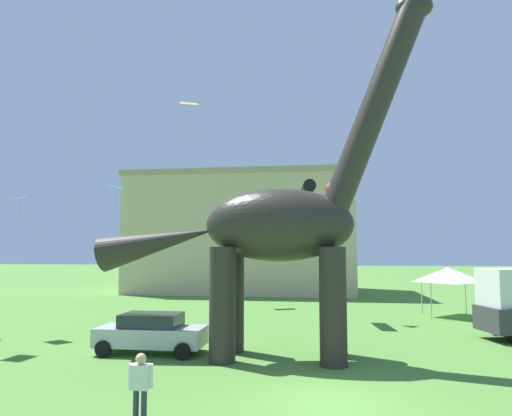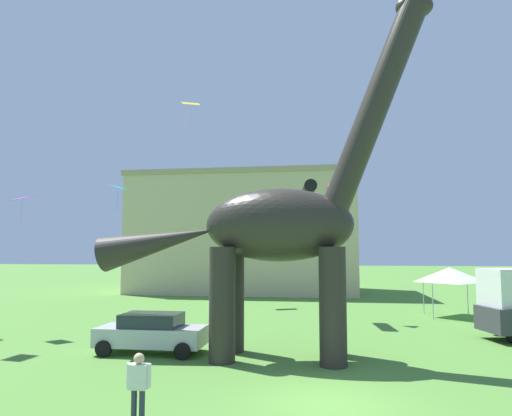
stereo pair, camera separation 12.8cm
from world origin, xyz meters
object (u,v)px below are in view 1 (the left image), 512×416
dinosaur_sculpture (277,225)px  kite_drifting (116,187)px  kite_apex (313,188)px  kite_far_left (189,104)px  parked_sedan_left (151,332)px  person_far_spectator (140,381)px  kite_mid_right (21,198)px  festival_canopy_tent (448,275)px

dinosaur_sculpture → kite_drifting: 17.39m
dinosaur_sculpture → kite_drifting: (-12.15, 11.99, 3.33)m
kite_apex → kite_drifting: 13.46m
dinosaur_sculpture → kite_far_left: size_ratio=6.99×
kite_drifting → parked_sedan_left: bearing=-58.9°
parked_sedan_left → kite_apex: (6.20, 10.12, 6.96)m
person_far_spectator → kite_far_left: (-6.81, 26.53, 15.39)m
kite_drifting → kite_mid_right: bearing=-97.7°
kite_far_left → parked_sedan_left: bearing=-77.4°
parked_sedan_left → festival_canopy_tent: size_ratio=1.34×
kite_apex → festival_canopy_tent: bearing=16.6°
kite_drifting → kite_far_left: 11.26m
festival_canopy_tent → kite_drifting: bearing=-178.1°
kite_apex → kite_mid_right: (-14.47, -6.72, -1.11)m
parked_sedan_left → person_far_spectator: 7.76m
dinosaur_sculpture → festival_canopy_tent: 15.97m
person_far_spectator → festival_canopy_tent: festival_canopy_tent is taller
dinosaur_sculpture → person_far_spectator: (-2.50, -7.19, -4.02)m
kite_far_left → kite_mid_right: kite_far_left is taller
festival_canopy_tent → person_far_spectator: bearing=-120.8°
kite_far_left → festival_canopy_tent: bearing=-19.6°
festival_canopy_tent → kite_apex: size_ratio=1.16×
parked_sedan_left → festival_canopy_tent: bearing=40.6°
kite_apex → kite_mid_right: bearing=-155.1°
person_far_spectator → kite_drifting: size_ratio=0.95×
kite_apex → person_far_spectator: bearing=-101.9°
dinosaur_sculpture → kite_far_left: (-9.31, 19.34, 11.37)m
kite_mid_right → parked_sedan_left: bearing=-22.4°
parked_sedan_left → kite_drifting: (-7.14, 11.84, 7.52)m
dinosaur_sculpture → kite_drifting: bearing=163.4°
person_far_spectator → kite_mid_right: size_ratio=1.20×
festival_canopy_tent → kite_apex: (-8.17, -2.44, 5.23)m
person_far_spectator → festival_canopy_tent: size_ratio=0.52×
kite_drifting → kite_mid_right: size_ratio=1.26×
festival_canopy_tent → kite_far_left: size_ratio=1.59×
kite_mid_right → dinosaur_sculpture: bearing=-15.0°
kite_mid_right → kite_drifting: bearing=82.3°
kite_drifting → kite_apex: bearing=-7.3°
festival_canopy_tent → parked_sedan_left: bearing=-138.9°
kite_far_left → kite_mid_right: size_ratio=1.46×
parked_sedan_left → kite_apex: 13.76m
parked_sedan_left → kite_mid_right: kite_mid_right is taller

